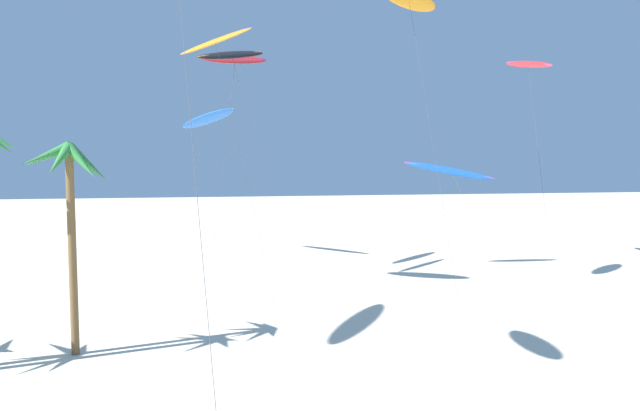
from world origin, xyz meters
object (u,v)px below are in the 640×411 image
palm_tree_2 (68,180)px  flying_kite_5 (235,59)px  flying_kite_7 (451,171)px  flying_kite_0 (207,119)px  flying_kite_2 (232,55)px  flying_kite_3 (215,42)px  flying_kite_9 (528,64)px

palm_tree_2 → flying_kite_5: (8.61, 19.16, 9.00)m
flying_kite_5 → flying_kite_7: flying_kite_5 is taller
flying_kite_7 → flying_kite_5: bearing=176.6°
palm_tree_2 → flying_kite_0: (6.27, 26.38, 4.69)m
palm_tree_2 → flying_kite_2: size_ratio=0.56×
flying_kite_7 → flying_kite_0: bearing=157.9°
flying_kite_2 → flying_kite_3: size_ratio=1.00×
flying_kite_3 → flying_kite_5: bearing=78.9°
flying_kite_0 → flying_kite_5: size_ratio=0.77×
flying_kite_3 → flying_kite_7: bearing=20.3°
palm_tree_2 → flying_kite_5: 22.85m
flying_kite_2 → flying_kite_7: 20.59m
flying_kite_0 → flying_kite_3: 16.13m
flying_kite_2 → flying_kite_3: (-1.29, -4.48, 0.06)m
flying_kite_3 → flying_kite_7: size_ratio=1.86×
flying_kite_0 → flying_kite_5: 8.73m
palm_tree_2 → flying_kite_7: palm_tree_2 is taller
palm_tree_2 → flying_kite_0: flying_kite_0 is taller
flying_kite_0 → flying_kite_3: (0.69, -15.61, 4.01)m
flying_kite_2 → flying_kite_5: (0.36, 3.90, 0.36)m
flying_kite_2 → flying_kite_9: 25.48m
flying_kite_3 → flying_kite_7: flying_kite_3 is taller
flying_kite_7 → flying_kite_9: (6.87, -0.13, 9.16)m
flying_kite_7 → flying_kite_9: bearing=-1.1°
palm_tree_2 → flying_kite_9: 39.16m
flying_kite_2 → flying_kite_3: bearing=-106.0°
flying_kite_9 → flying_kite_5: bearing=177.2°
palm_tree_2 → flying_kite_5: bearing=65.8°
flying_kite_3 → flying_kite_7: 22.80m
flying_kite_9 → flying_kite_7: bearing=178.9°
flying_kite_2 → flying_kite_7: (18.46, 2.81, -8.67)m
flying_kite_0 → flying_kite_7: bearing=-22.1°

